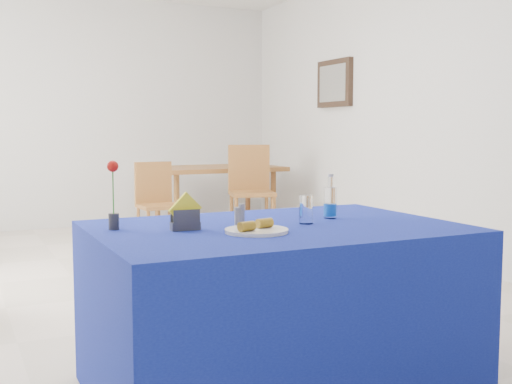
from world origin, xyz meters
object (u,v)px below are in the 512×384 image
Objects in this scene: water_bottle at (330,204)px; chair_bg_left at (156,198)px; plate at (257,231)px; oak_table at (215,173)px; chair_bg_right at (251,185)px; blue_table at (276,309)px.

chair_bg_left is at bearing 86.66° from water_bottle.
plate is 4.96m from oak_table.
plate reaches higher than oak_table.
chair_bg_right is (1.08, 0.06, 0.09)m from chair_bg_left.
oak_table is (1.17, 4.43, -0.15)m from water_bottle.
blue_table is 0.58m from water_bottle.
blue_table reaches higher than oak_table.
water_bottle reaches higher than chair_bg_left.
chair_bg_left is at bearing 79.39° from plate.
plate is at bearing -154.74° from water_bottle.
plate is at bearing -98.72° from chair_bg_right.
oak_table is at bearing 71.45° from blue_table.
blue_table is 4.11m from chair_bg_right.
chair_bg_left is 0.84× the size of chair_bg_right.
chair_bg_right reaches higher than oak_table.
oak_table is at bearing 70.16° from plate.
oak_table is 0.77m from chair_bg_right.
chair_bg_right is at bearing 1.44° from chair_bg_left.
chair_bg_left reaches higher than oak_table.
blue_table is at bearing -97.44° from chair_bg_right.
plate is 0.26× the size of chair_bg_right.
plate is at bearing -140.07° from blue_table.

